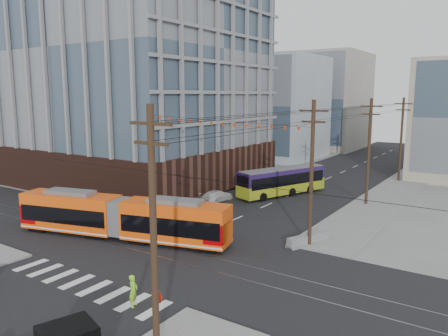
# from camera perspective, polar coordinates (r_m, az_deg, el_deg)

# --- Properties ---
(ground) EXTENTS (160.00, 160.00, 0.00)m
(ground) POSITION_cam_1_polar(r_m,az_deg,el_deg) (30.30, -13.10, -12.70)
(ground) COLOR slate
(office_building) EXTENTS (30.00, 25.00, 28.60)m
(office_building) POSITION_cam_1_polar(r_m,az_deg,el_deg) (59.96, -12.06, 12.18)
(office_building) COLOR #381E16
(office_building) RESTS_ON ground
(bg_bldg_nw_near) EXTENTS (18.00, 16.00, 18.00)m
(bg_bldg_nw_near) POSITION_cam_1_polar(r_m,az_deg,el_deg) (80.41, 5.77, 7.84)
(bg_bldg_nw_near) COLOR #8C99A5
(bg_bldg_nw_near) RESTS_ON ground
(bg_bldg_nw_far) EXTENTS (16.00, 18.00, 20.00)m
(bg_bldg_nw_far) POSITION_cam_1_polar(r_m,az_deg,el_deg) (97.38, 12.96, 8.53)
(bg_bldg_nw_far) COLOR gray
(bg_bldg_nw_far) RESTS_ON ground
(utility_pole_near) EXTENTS (0.30, 0.30, 11.00)m
(utility_pole_near) POSITION_cam_1_polar(r_m,az_deg,el_deg) (18.75, -9.18, -8.74)
(utility_pole_near) COLOR black
(utility_pole_near) RESTS_ON ground
(utility_pole_far) EXTENTS (0.30, 0.30, 11.00)m
(utility_pole_far) POSITION_cam_1_polar(r_m,az_deg,el_deg) (76.19, 24.45, 4.31)
(utility_pole_far) COLOR black
(utility_pole_far) RESTS_ON ground
(streetcar) EXTENTS (17.93, 7.03, 3.45)m
(streetcar) POSITION_cam_1_polar(r_m,az_deg,el_deg) (35.83, -13.28, -6.28)
(streetcar) COLOR #EC4E0C
(streetcar) RESTS_ON ground
(city_bus) EXTENTS (6.43, 11.43, 3.21)m
(city_bus) POSITION_cam_1_polar(r_m,az_deg,el_deg) (50.23, 7.58, -1.71)
(city_bus) COLOR #231443
(city_bus) RESTS_ON ground
(parked_car_silver) EXTENTS (2.12, 4.28, 1.35)m
(parked_car_silver) POSITION_cam_1_polar(r_m,az_deg,el_deg) (43.45, -3.91, -4.68)
(parked_car_silver) COLOR #AFAFAF
(parked_car_silver) RESTS_ON ground
(parked_car_white) EXTENTS (1.91, 4.32, 1.23)m
(parked_car_white) POSITION_cam_1_polar(r_m,az_deg,el_deg) (46.91, -0.94, -3.66)
(parked_car_white) COLOR silver
(parked_car_white) RESTS_ON ground
(parked_car_grey) EXTENTS (3.38, 4.89, 1.24)m
(parked_car_grey) POSITION_cam_1_polar(r_m,az_deg,el_deg) (52.17, 3.51, -2.32)
(parked_car_grey) COLOR #4B4E57
(parked_car_grey) RESTS_ON ground
(pedestrian) EXTENTS (0.64, 0.76, 1.78)m
(pedestrian) POSITION_cam_1_polar(r_m,az_deg,el_deg) (24.96, -11.76, -15.43)
(pedestrian) COLOR #8FE825
(pedestrian) RESTS_ON ground
(stop_sign) EXTENTS (0.83, 0.83, 2.44)m
(stop_sign) POSITION_cam_1_polar(r_m,az_deg,el_deg) (21.52, -8.71, -18.64)
(stop_sign) COLOR #AD210E
(stop_sign) RESTS_ON ground
(jersey_barrier) EXTENTS (2.31, 3.91, 0.77)m
(jersey_barrier) POSITION_cam_1_polar(r_m,az_deg,el_deg) (34.47, 10.92, -9.16)
(jersey_barrier) COLOR slate
(jersey_barrier) RESTS_ON ground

